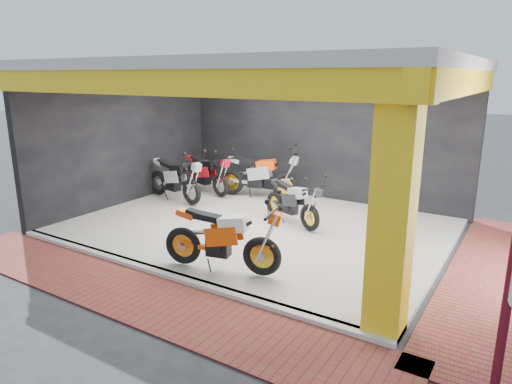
% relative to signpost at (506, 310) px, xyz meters
% --- Properties ---
extents(ground, '(80.00, 80.00, 0.00)m').
position_rel_signpost_xyz_m(ground, '(-5.16, 1.78, -1.24)').
color(ground, '#2D2D30').
rests_on(ground, ground).
extents(showroom_floor, '(8.00, 6.00, 0.10)m').
position_rel_signpost_xyz_m(showroom_floor, '(-5.16, 3.78, -1.19)').
color(showroom_floor, white).
rests_on(showroom_floor, ground).
extents(showroom_ceiling, '(8.40, 6.40, 0.20)m').
position_rel_signpost_xyz_m(showroom_ceiling, '(-5.16, 3.78, 2.36)').
color(showroom_ceiling, beige).
rests_on(showroom_ceiling, corner_column).
extents(back_wall, '(8.20, 0.20, 3.50)m').
position_rel_signpost_xyz_m(back_wall, '(-5.16, 6.88, 0.51)').
color(back_wall, black).
rests_on(back_wall, ground).
extents(left_wall, '(0.20, 6.20, 3.50)m').
position_rel_signpost_xyz_m(left_wall, '(-9.26, 3.78, 0.51)').
color(left_wall, black).
rests_on(left_wall, ground).
extents(corner_column, '(0.50, 0.50, 3.50)m').
position_rel_signpost_xyz_m(corner_column, '(-1.41, 1.03, 0.51)').
color(corner_column, yellow).
rests_on(corner_column, ground).
extents(header_beam_front, '(8.40, 0.30, 0.40)m').
position_rel_signpost_xyz_m(header_beam_front, '(-5.16, 0.78, 2.06)').
color(header_beam_front, yellow).
rests_on(header_beam_front, corner_column).
extents(header_beam_right, '(0.30, 6.40, 0.40)m').
position_rel_signpost_xyz_m(header_beam_right, '(-1.16, 3.78, 2.06)').
color(header_beam_right, yellow).
rests_on(header_beam_right, corner_column).
extents(floor_kerb, '(8.00, 0.20, 0.10)m').
position_rel_signpost_xyz_m(floor_kerb, '(-5.16, 0.76, -1.19)').
color(floor_kerb, white).
rests_on(floor_kerb, ground).
extents(paver_front, '(9.00, 1.40, 0.03)m').
position_rel_signpost_xyz_m(paver_front, '(-5.16, -0.02, -1.23)').
color(paver_front, maroon).
rests_on(paver_front, ground).
extents(paver_right, '(1.40, 7.00, 0.03)m').
position_rel_signpost_xyz_m(paver_right, '(-0.36, 3.78, -1.23)').
color(paver_right, maroon).
rests_on(paver_right, ground).
extents(signpost, '(0.09, 0.31, 2.27)m').
position_rel_signpost_xyz_m(signpost, '(0.00, 0.00, 0.00)').
color(signpost, '#5C0D19').
rests_on(signpost, ground).
extents(moto_hero, '(2.42, 1.34, 1.40)m').
position_rel_signpost_xyz_m(moto_hero, '(-3.64, 1.50, -0.44)').
color(moto_hero, '#EA4E09').
rests_on(moto_hero, showroom_floor).
extents(moto_row_a, '(2.12, 1.50, 1.22)m').
position_rel_signpost_xyz_m(moto_row_a, '(-3.96, 4.01, -0.53)').
color(moto_row_a, black).
rests_on(moto_row_a, showroom_floor).
extents(moto_row_b, '(2.42, 1.29, 1.40)m').
position_rel_signpost_xyz_m(moto_row_b, '(-7.46, 4.22, -0.44)').
color(moto_row_b, '#B0B3B8').
rests_on(moto_row_b, showroom_floor).
extents(moto_row_c, '(2.54, 1.43, 1.47)m').
position_rel_signpost_xyz_m(moto_row_c, '(-5.68, 6.02, -0.41)').
color(moto_row_c, '#9C9FA4').
rests_on(moto_row_c, showroom_floor).
extents(moto_row_d, '(2.30, 1.31, 1.32)m').
position_rel_signpost_xyz_m(moto_row_d, '(-7.31, 5.28, -0.48)').
color(moto_row_d, red).
rests_on(moto_row_d, showroom_floor).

